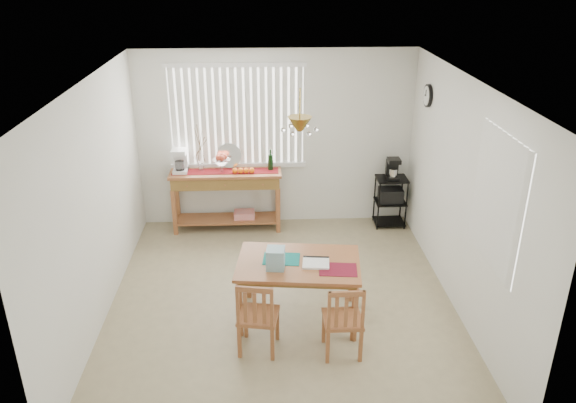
{
  "coord_description": "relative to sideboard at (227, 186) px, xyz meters",
  "views": [
    {
      "loc": [
        -0.19,
        -5.6,
        3.75
      ],
      "look_at": [
        0.1,
        0.55,
        1.05
      ],
      "focal_mm": 35.0,
      "sensor_mm": 36.0,
      "label": 1
    }
  ],
  "objects": [
    {
      "name": "table_items",
      "position": [
        0.76,
        -2.41,
        0.12
      ],
      "size": [
        1.02,
        0.58,
        0.23
      ],
      "color": "#157A75",
      "rests_on": "dining_table"
    },
    {
      "name": "cart_items",
      "position": [
        2.42,
        0.0,
        0.23
      ],
      "size": [
        0.18,
        0.21,
        0.31
      ],
      "color": "black",
      "rests_on": "wire_cart"
    },
    {
      "name": "room_shell",
      "position": [
        0.73,
        -1.99,
        1.01
      ],
      "size": [
        4.2,
        4.7,
        2.7
      ],
      "color": "white",
      "rests_on": "ground"
    },
    {
      "name": "chair_right",
      "position": [
        1.3,
        -2.98,
        -0.27
      ],
      "size": [
        0.39,
        0.39,
        0.84
      ],
      "color": "#A15F36",
      "rests_on": "ground"
    },
    {
      "name": "wire_cart",
      "position": [
        2.42,
        -0.0,
        -0.22
      ],
      "size": [
        0.45,
        0.36,
        0.76
      ],
      "color": "black",
      "rests_on": "ground"
    },
    {
      "name": "dining_table",
      "position": [
        0.9,
        -2.31,
        -0.05
      ],
      "size": [
        1.41,
        0.99,
        0.71
      ],
      "color": "#A15F36",
      "rests_on": "ground"
    },
    {
      "name": "chair_left",
      "position": [
        0.45,
        -2.89,
        -0.26
      ],
      "size": [
        0.45,
        0.45,
        0.85
      ],
      "color": "#A15F36",
      "rests_on": "ground"
    },
    {
      "name": "sideboard",
      "position": [
        0.0,
        0.0,
        0.0
      ],
      "size": [
        1.6,
        0.45,
        0.9
      ],
      "color": "#A15F36",
      "rests_on": "ground"
    },
    {
      "name": "ground",
      "position": [
        0.72,
        -2.0,
        -0.68
      ],
      "size": [
        4.0,
        4.5,
        0.01
      ],
      "primitive_type": "cube",
      "color": "tan"
    },
    {
      "name": "sideboard_items",
      "position": [
        -0.25,
        0.01,
        0.37
      ],
      "size": [
        1.52,
        0.38,
        0.69
      ],
      "color": "maroon",
      "rests_on": "sideboard"
    }
  ]
}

